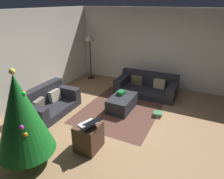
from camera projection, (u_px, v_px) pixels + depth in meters
The scene contains 14 objects.
ground_plane at pixel (127, 130), 4.77m from camera, with size 6.40×6.40×0.00m, color #93704C.
rear_partition at pixel (21, 60), 5.53m from camera, with size 6.40×0.12×2.60m, color silver.
corner_partition at pixel (164, 49), 6.83m from camera, with size 0.12×6.40×2.60m, color silver.
couch_left at pixel (48, 103), 5.47m from camera, with size 1.55×0.89×0.70m.
couch_right at pixel (147, 86), 6.63m from camera, with size 1.04×1.90×0.63m.
ottoman at pixel (122, 103), 5.64m from camera, with size 0.95×0.58×0.38m, color #26262B.
gift_box at pixel (121, 93), 5.67m from camera, with size 0.24×0.16×0.10m, color #19662D.
tv_remote at pixel (120, 95), 5.62m from camera, with size 0.05×0.16×0.02m, color black.
christmas_tree at pixel (21, 115), 3.46m from camera, with size 1.02×1.02×1.83m.
side_table at pixel (89, 137), 4.09m from camera, with size 0.52×0.44×0.57m, color #4C3323.
laptop at pixel (90, 123), 3.91m from camera, with size 0.46×0.49×0.18m.
book_stack at pixel (158, 114), 5.35m from camera, with size 0.27×0.26×0.11m.
corner_lamp at pixel (90, 41), 7.42m from camera, with size 0.36×0.36×1.69m.
area_rug at pixel (122, 109), 5.71m from camera, with size 2.60×2.00×0.01m, color #543329.
Camera 1 is at (-3.74, -1.44, 2.79)m, focal length 32.73 mm.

